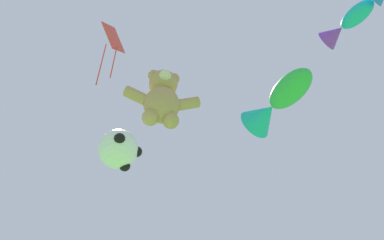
# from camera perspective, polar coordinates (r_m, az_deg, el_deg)

# --- Properties ---
(teddy_bear_kite) EXTENTS (1.62, 0.71, 1.65)m
(teddy_bear_kite) POSITION_cam_1_polar(r_m,az_deg,el_deg) (8.92, -3.99, 2.98)
(teddy_bear_kite) COLOR tan
(soccer_ball_kite) EXTENTS (0.78, 0.78, 0.72)m
(soccer_ball_kite) POSITION_cam_1_polar(r_m,az_deg,el_deg) (7.66, -9.75, -3.87)
(soccer_ball_kite) COLOR white
(fish_kite_emerald) EXTENTS (1.57, 2.35, 0.94)m
(fish_kite_emerald) POSITION_cam_1_polar(r_m,az_deg,el_deg) (11.48, 11.20, 2.28)
(fish_kite_emerald) COLOR green
(fish_kite_teal) EXTENTS (1.09, 1.51, 0.57)m
(fish_kite_teal) POSITION_cam_1_polar(r_m,az_deg,el_deg) (11.54, 19.78, 11.88)
(fish_kite_teal) COLOR #19ADB2
(diamond_kite) EXTENTS (0.75, 0.93, 2.65)m
(diamond_kite) POSITION_cam_1_polar(r_m,az_deg,el_deg) (12.30, -10.56, 10.24)
(diamond_kite) COLOR red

